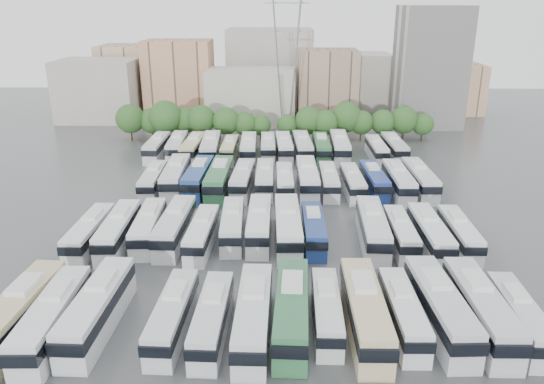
{
  "coord_description": "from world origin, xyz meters",
  "views": [
    {
      "loc": [
        0.75,
        -62.99,
        27.33
      ],
      "look_at": [
        -0.28,
        3.49,
        3.0
      ],
      "focal_mm": 35.0,
      "sensor_mm": 36.0,
      "label": 1
    }
  ],
  "objects_px": {
    "bus_r0_s0": "(18,314)",
    "bus_r3_s0": "(157,147)",
    "bus_r2_s9": "(329,181)",
    "bus_r2_s5": "(243,179)",
    "bus_r2_s6": "(265,178)",
    "bus_r1_s7": "(288,226)",
    "bus_r2_s11": "(374,180)",
    "bus_r1_s11": "(401,233)",
    "bus_r0_s12": "(480,308)",
    "bus_r0_s8": "(327,310)",
    "bus_r3_s7": "(284,147)",
    "bus_r1_s0": "(90,232)",
    "bus_r3_s3": "(211,148)",
    "bus_r1_s12": "(430,234)",
    "bus_r3_s13": "(394,147)",
    "bus_r3_s12": "(377,149)",
    "bus_r3_s2": "(194,148)",
    "bus_r3_s5": "(249,148)",
    "bus_r3_s8": "(303,147)",
    "bus_r0_s6": "(253,316)",
    "bus_r1_s10": "(373,228)",
    "bus_r2_s13": "(420,179)",
    "bus_r3_s9": "(322,147)",
    "bus_r1_s6": "(259,224)",
    "bus_r2_s10": "(353,182)",
    "bus_r1_s5": "(232,225)",
    "bus_r2_s1": "(153,180)",
    "bus_r0_s9": "(365,311)",
    "bus_r3_s4": "(229,149)",
    "bus_r3_s6": "(268,147)",
    "bus_r1_s3": "(175,226)",
    "bus_r2_s7": "(285,181)",
    "bus_r0_s1": "(53,318)",
    "bus_r2_s12": "(398,181)",
    "bus_r0_s7": "(292,310)",
    "bus_r0_s13": "(520,317)",
    "apartment_tower": "(429,67)",
    "bus_r1_s13": "(459,233)",
    "bus_r2_s3": "(198,177)",
    "bus_r0_s4": "(173,315)",
    "bus_r2_s2": "(176,176)",
    "bus_r0_s2": "(97,308)"
  },
  "relations": [
    {
      "from": "bus_r0_s0",
      "to": "bus_r3_s0",
      "type": "xyz_separation_m",
      "value": [
        -0.19,
        54.75,
        -0.2
      ]
    },
    {
      "from": "bus_r0_s0",
      "to": "bus_r2_s9",
      "type": "relative_size",
      "value": 1.21
    },
    {
      "from": "bus_r2_s5",
      "to": "bus_r2_s6",
      "type": "xyz_separation_m",
      "value": [
        3.32,
        0.57,
        -0.04
      ]
    },
    {
      "from": "bus_r1_s7",
      "to": "bus_r3_s0",
      "type": "height_order",
      "value": "bus_r1_s7"
    },
    {
      "from": "bus_r2_s11",
      "to": "bus_r1_s11",
      "type": "bearing_deg",
      "value": -92.48
    },
    {
      "from": "bus_r0_s12",
      "to": "bus_r0_s8",
      "type": "bearing_deg",
      "value": 178.98
    },
    {
      "from": "bus_r2_s5",
      "to": "bus_r3_s7",
      "type": "relative_size",
      "value": 0.99
    },
    {
      "from": "bus_r1_s0",
      "to": "bus_r3_s3",
      "type": "bearing_deg",
      "value": 76.26
    },
    {
      "from": "bus_r1_s12",
      "to": "bus_r2_s5",
      "type": "distance_m",
      "value": 29.87
    },
    {
      "from": "bus_r3_s0",
      "to": "bus_r3_s13",
      "type": "relative_size",
      "value": 1.0
    },
    {
      "from": "bus_r2_s5",
      "to": "bus_r2_s9",
      "type": "relative_size",
      "value": 1.09
    },
    {
      "from": "bus_r3_s12",
      "to": "bus_r3_s2",
      "type": "bearing_deg",
      "value": 179.44
    },
    {
      "from": "bus_r3_s5",
      "to": "bus_r2_s11",
      "type": "bearing_deg",
      "value": -43.0
    },
    {
      "from": "bus_r3_s8",
      "to": "bus_r3_s0",
      "type": "bearing_deg",
      "value": 176.74
    },
    {
      "from": "bus_r2_s5",
      "to": "bus_r1_s7",
      "type": "bearing_deg",
      "value": -66.9
    },
    {
      "from": "bus_r0_s6",
      "to": "bus_r3_s3",
      "type": "bearing_deg",
      "value": 101.85
    },
    {
      "from": "bus_r1_s10",
      "to": "bus_r2_s13",
      "type": "height_order",
      "value": "bus_r1_s10"
    },
    {
      "from": "bus_r2_s5",
      "to": "bus_r3_s9",
      "type": "relative_size",
      "value": 1.0
    },
    {
      "from": "bus_r1_s6",
      "to": "bus_r0_s12",
      "type": "bearing_deg",
      "value": -42.73
    },
    {
      "from": "bus_r2_s13",
      "to": "bus_r3_s0",
      "type": "distance_m",
      "value": 46.9
    },
    {
      "from": "bus_r2_s10",
      "to": "bus_r1_s6",
      "type": "bearing_deg",
      "value": -131.38
    },
    {
      "from": "bus_r1_s5",
      "to": "bus_r3_s8",
      "type": "bearing_deg",
      "value": 71.88
    },
    {
      "from": "bus_r2_s1",
      "to": "bus_r0_s9",
      "type": "bearing_deg",
      "value": -55.01
    },
    {
      "from": "bus_r3_s4",
      "to": "bus_r3_s6",
      "type": "height_order",
      "value": "bus_r3_s6"
    },
    {
      "from": "bus_r0_s6",
      "to": "bus_r3_s5",
      "type": "bearing_deg",
      "value": 94.63
    },
    {
      "from": "bus_r1_s5",
      "to": "bus_r2_s9",
      "type": "xyz_separation_m",
      "value": [
        13.0,
        16.76,
        -0.06
      ]
    },
    {
      "from": "bus_r1_s3",
      "to": "bus_r2_s1",
      "type": "height_order",
      "value": "bus_r1_s3"
    },
    {
      "from": "bus_r2_s11",
      "to": "bus_r3_s6",
      "type": "relative_size",
      "value": 1.01
    },
    {
      "from": "bus_r2_s5",
      "to": "bus_r3_s8",
      "type": "xyz_separation_m",
      "value": [
        9.67,
        18.02,
        0.13
      ]
    },
    {
      "from": "bus_r0_s6",
      "to": "bus_r2_s5",
      "type": "bearing_deg",
      "value": 96.25
    },
    {
      "from": "bus_r1_s3",
      "to": "bus_r3_s3",
      "type": "xyz_separation_m",
      "value": [
        -0.06,
        34.46,
        0.13
      ]
    },
    {
      "from": "bus_r1_s6",
      "to": "bus_r3_s2",
      "type": "distance_m",
      "value": 36.43
    },
    {
      "from": "bus_r1_s5",
      "to": "bus_r3_s6",
      "type": "distance_m",
      "value": 35.82
    },
    {
      "from": "bus_r2_s7",
      "to": "bus_r3_s13",
      "type": "bearing_deg",
      "value": 42.24
    },
    {
      "from": "bus_r0_s1",
      "to": "bus_r3_s0",
      "type": "relative_size",
      "value": 1.05
    },
    {
      "from": "bus_r3_s0",
      "to": "bus_r3_s4",
      "type": "height_order",
      "value": "bus_r3_s0"
    },
    {
      "from": "bus_r3_s12",
      "to": "bus_r1_s7",
      "type": "bearing_deg",
      "value": -115.86
    },
    {
      "from": "bus_r2_s12",
      "to": "bus_r3_s12",
      "type": "height_order",
      "value": "bus_r2_s12"
    },
    {
      "from": "bus_r1_s5",
      "to": "bus_r1_s6",
      "type": "distance_m",
      "value": 3.22
    },
    {
      "from": "bus_r2_s5",
      "to": "bus_r0_s7",
      "type": "bearing_deg",
      "value": -76.47
    },
    {
      "from": "bus_r0_s13",
      "to": "bus_r1_s7",
      "type": "height_order",
      "value": "bus_r1_s7"
    },
    {
      "from": "bus_r0_s7",
      "to": "bus_r2_s5",
      "type": "xyz_separation_m",
      "value": [
        -6.66,
        35.52,
        -0.14
      ]
    },
    {
      "from": "apartment_tower",
      "to": "bus_r2_s9",
      "type": "xyz_separation_m",
      "value": [
        -25.92,
        -45.92,
        -11.27
      ]
    },
    {
      "from": "bus_r2_s12",
      "to": "bus_r1_s5",
      "type": "bearing_deg",
      "value": -145.66
    },
    {
      "from": "bus_r1_s13",
      "to": "bus_r2_s3",
      "type": "relative_size",
      "value": 0.85
    },
    {
      "from": "bus_r1_s11",
      "to": "bus_r2_s9",
      "type": "xyz_separation_m",
      "value": [
        -6.75,
        18.68,
        0.02
      ]
    },
    {
      "from": "bus_r0_s4",
      "to": "bus_r2_s11",
      "type": "xyz_separation_m",
      "value": [
        23.25,
        36.29,
        0.05
      ]
    },
    {
      "from": "bus_r1_s5",
      "to": "bus_r2_s2",
      "type": "bearing_deg",
      "value": 117.65
    },
    {
      "from": "bus_r0_s2",
      "to": "bus_r3_s6",
      "type": "relative_size",
      "value": 1.13
    },
    {
      "from": "bus_r3_s8",
      "to": "bus_r3_s6",
      "type": "bearing_deg",
      "value": 168.76
    }
  ]
}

